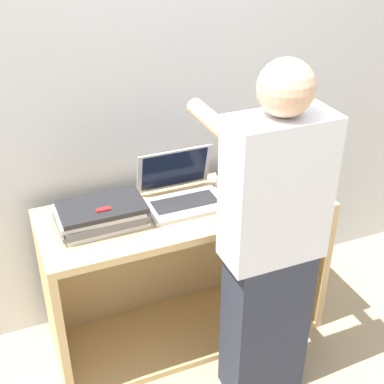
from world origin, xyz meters
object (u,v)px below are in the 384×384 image
(laptop_open, at_px, (182,193))
(laptop_stack_right, at_px, (261,180))
(person, at_px, (270,249))
(laptop_stack_left, at_px, (101,214))

(laptop_open, height_order, laptop_stack_right, laptop_open)
(laptop_open, xyz_separation_m, person, (0.19, -0.49, -0.04))
(laptop_open, bearing_deg, laptop_stack_right, -6.30)
(laptop_stack_left, height_order, person, person)
(laptop_open, bearing_deg, laptop_stack_left, -173.29)
(laptop_open, height_order, laptop_stack_left, laptop_open)
(laptop_stack_left, bearing_deg, laptop_open, 6.71)
(laptop_stack_right, bearing_deg, laptop_open, 173.70)
(laptop_stack_left, relative_size, person, 0.25)
(laptop_open, relative_size, laptop_stack_left, 0.94)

